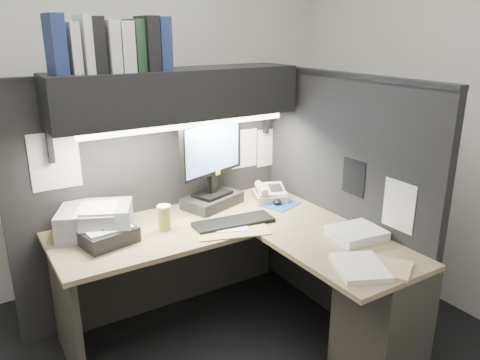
# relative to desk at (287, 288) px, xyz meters

# --- Properties ---
(wall_back) EXTENTS (3.50, 0.04, 2.70)m
(wall_back) POSITION_rel_desk_xyz_m (-0.43, 1.50, 0.91)
(wall_back) COLOR silver
(wall_back) RESTS_ON floor
(wall_right) EXTENTS (0.04, 3.00, 2.70)m
(wall_right) POSITION_rel_desk_xyz_m (1.32, 0.00, 0.91)
(wall_right) COLOR silver
(wall_right) RESTS_ON floor
(partition_back) EXTENTS (1.90, 0.06, 1.60)m
(partition_back) POSITION_rel_desk_xyz_m (-0.40, 0.93, 0.36)
(partition_back) COLOR black
(partition_back) RESTS_ON floor
(partition_right) EXTENTS (0.06, 1.50, 1.60)m
(partition_right) POSITION_rel_desk_xyz_m (0.55, 0.18, 0.36)
(partition_right) COLOR black
(partition_right) RESTS_ON floor
(desk) EXTENTS (1.70, 1.53, 0.73)m
(desk) POSITION_rel_desk_xyz_m (0.00, 0.00, 0.00)
(desk) COLOR #7F7251
(desk) RESTS_ON floor
(overhead_shelf) EXTENTS (1.55, 0.34, 0.30)m
(overhead_shelf) POSITION_rel_desk_xyz_m (-0.30, 0.75, 1.06)
(overhead_shelf) COLOR black
(overhead_shelf) RESTS_ON partition_back
(task_light_tube) EXTENTS (1.32, 0.04, 0.04)m
(task_light_tube) POSITION_rel_desk_xyz_m (-0.30, 0.61, 0.89)
(task_light_tube) COLOR white
(task_light_tube) RESTS_ON overhead_shelf
(monitor) EXTENTS (0.53, 0.35, 0.59)m
(monitor) POSITION_rel_desk_xyz_m (-0.08, 0.74, 0.52)
(monitor) COLOR black
(monitor) RESTS_ON desk
(keyboard) EXTENTS (0.52, 0.23, 0.02)m
(keyboard) POSITION_rel_desk_xyz_m (-0.12, 0.40, 0.30)
(keyboard) COLOR black
(keyboard) RESTS_ON desk
(mousepad) EXTENTS (0.29, 0.28, 0.00)m
(mousepad) POSITION_rel_desk_xyz_m (0.32, 0.52, 0.29)
(mousepad) COLOR #1C3D9C
(mousepad) RESTS_ON desk
(mouse) EXTENTS (0.09, 0.11, 0.04)m
(mouse) POSITION_rel_desk_xyz_m (0.31, 0.53, 0.31)
(mouse) COLOR black
(mouse) RESTS_ON mousepad
(telephone) EXTENTS (0.28, 0.28, 0.09)m
(telephone) POSITION_rel_desk_xyz_m (0.32, 0.64, 0.33)
(telephone) COLOR #BBAA90
(telephone) RESTS_ON desk
(coffee_cup) EXTENTS (0.10, 0.10, 0.14)m
(coffee_cup) POSITION_rel_desk_xyz_m (-0.51, 0.55, 0.36)
(coffee_cup) COLOR #AEBE4C
(coffee_cup) RESTS_ON desk
(printer) EXTENTS (0.51, 0.48, 0.16)m
(printer) POSITION_rel_desk_xyz_m (-0.87, 0.72, 0.37)
(printer) COLOR gray
(printer) RESTS_ON desk
(notebook_stack) EXTENTS (0.33, 0.30, 0.09)m
(notebook_stack) POSITION_rel_desk_xyz_m (-0.86, 0.55, 0.33)
(notebook_stack) COLOR black
(notebook_stack) RESTS_ON desk
(open_folder) EXTENTS (0.49, 0.40, 0.01)m
(open_folder) POSITION_rel_desk_xyz_m (-0.17, 0.34, 0.29)
(open_folder) COLOR tan
(open_folder) RESTS_ON desk
(paper_stack_a) EXTENTS (0.32, 0.28, 0.06)m
(paper_stack_a) POSITION_rel_desk_xyz_m (0.38, -0.14, 0.31)
(paper_stack_a) COLOR white
(paper_stack_a) RESTS_ON desk
(paper_stack_b) EXTENTS (0.34, 0.36, 0.03)m
(paper_stack_b) POSITION_rel_desk_xyz_m (0.12, -0.43, 0.30)
(paper_stack_b) COLOR white
(paper_stack_b) RESTS_ON desk
(manila_stack) EXTENTS (0.32, 0.34, 0.02)m
(manila_stack) POSITION_rel_desk_xyz_m (0.23, -0.47, 0.29)
(manila_stack) COLOR tan
(manila_stack) RESTS_ON desk
(binder_row) EXTENTS (0.65, 0.26, 0.31)m
(binder_row) POSITION_rel_desk_xyz_m (-0.68, 0.75, 1.35)
(binder_row) COLOR navy
(binder_row) RESTS_ON overhead_shelf
(pinned_papers) EXTENTS (1.76, 1.31, 0.51)m
(pinned_papers) POSITION_rel_desk_xyz_m (-0.00, 0.56, 0.61)
(pinned_papers) COLOR white
(pinned_papers) RESTS_ON partition_back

